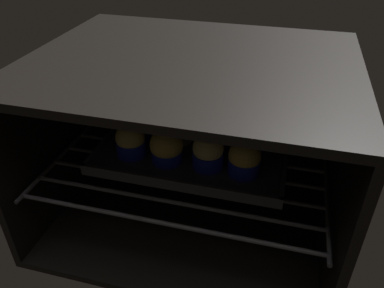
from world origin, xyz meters
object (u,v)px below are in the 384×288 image
object	(u,v)px
muffin_row0_col0	(131,140)
muffin_row0_col1	(167,147)
muffin_row1_col1	(179,127)
muffin_row1_col0	(146,121)
muffin_row0_col2	(208,152)
muffin_row0_col3	(245,159)
muffin_row1_col3	(250,137)
muffin_row1_col2	(213,130)
baking_tray	(192,154)

from	to	relation	value
muffin_row0_col0	muffin_row0_col1	world-z (taller)	muffin_row0_col0
muffin_row0_col0	muffin_row1_col1	distance (cm)	11.06
muffin_row0_col0	muffin_row0_col1	bearing A→B (deg)	-2.96
muffin_row1_col0	muffin_row0_col2	bearing A→B (deg)	-26.65
muffin_row0_col1	muffin_row0_col3	size ratio (longest dim) A/B	1.01
muffin_row1_col3	muffin_row0_col0	bearing A→B (deg)	-161.58
muffin_row0_col1	muffin_row0_col2	world-z (taller)	muffin_row0_col2
muffin_row0_col1	muffin_row0_col2	distance (cm)	8.28
muffin_row0_col2	muffin_row1_col1	distance (cm)	11.43
muffin_row1_col2	muffin_row1_col3	world-z (taller)	muffin_row1_col2
muffin_row0_col2	muffin_row1_col1	size ratio (longest dim) A/B	1.08
muffin_row0_col0	muffin_row1_col0	world-z (taller)	muffin_row1_col0
muffin_row0_col0	muffin_row0_col2	world-z (taller)	muffin_row0_col0
muffin_row0_col0	muffin_row1_col3	size ratio (longest dim) A/B	1.04
muffin_row1_col2	muffin_row1_col3	xyz separation A→B (cm)	(7.83, 0.02, -0.39)
muffin_row1_col0	muffin_row1_col3	xyz separation A→B (cm)	(22.80, -0.16, -0.27)
muffin_row0_col2	muffin_row1_col3	xyz separation A→B (cm)	(7.08, 7.73, -0.09)
muffin_row0_col1	muffin_row1_col1	world-z (taller)	muffin_row0_col1
muffin_row0_col0	muffin_row1_col1	bearing A→B (deg)	45.47
muffin_row0_col0	muffin_row1_col0	bearing A→B (deg)	88.09
muffin_row0_col2	muffin_row1_col2	bearing A→B (deg)	95.51
muffin_row0_col0	muffin_row0_col3	size ratio (longest dim) A/B	1.04
baking_tray	muffin_row0_col1	xyz separation A→B (cm)	(-4.01, -4.28, 3.76)
muffin_row0_col1	muffin_row1_col0	world-z (taller)	muffin_row1_col0
muffin_row1_col0	baking_tray	bearing A→B (deg)	-19.07
muffin_row1_col1	muffin_row1_col2	bearing A→B (deg)	-1.68
muffin_row0_col2	muffin_row1_col0	distance (cm)	17.59
muffin_row0_col0	muffin_row1_col3	distance (cm)	24.31
baking_tray	muffin_row0_col2	world-z (taller)	muffin_row0_col2
muffin_row0_col3	muffin_row1_col3	bearing A→B (deg)	89.84
baking_tray	muffin_row0_col1	bearing A→B (deg)	-133.16
muffin_row0_col2	muffin_row1_col2	size ratio (longest dim) A/B	0.94
muffin_row1_col2	muffin_row1_col0	bearing A→B (deg)	179.30
muffin_row0_col1	muffin_row1_col1	xyz separation A→B (cm)	(0.04, 8.28, -0.26)
muffin_row0_col3	muffin_row1_col2	bearing A→B (deg)	134.24
muffin_row1_col2	muffin_row0_col3	bearing A→B (deg)	-45.76
baking_tray	muffin_row1_col1	xyz separation A→B (cm)	(-3.97, 4.00, 3.49)
muffin_row0_col1	muffin_row1_col0	bearing A→B (deg)	132.10
baking_tray	muffin_row1_col1	bearing A→B (deg)	134.80
baking_tray	muffin_row0_col1	world-z (taller)	muffin_row0_col1
muffin_row0_col2	muffin_row1_col2	distance (cm)	7.75
muffin_row1_col3	baking_tray	bearing A→B (deg)	-161.48
muffin_row0_col2	muffin_row0_col1	bearing A→B (deg)	-177.54
muffin_row1_col0	muffin_row0_col3	bearing A→B (deg)	-19.79
muffin_row1_col0	muffin_row1_col1	size ratio (longest dim) A/B	1.12
muffin_row0_col2	muffin_row0_col3	world-z (taller)	muffin_row0_col2
muffin_row0_col0	muffin_row1_col2	bearing A→B (deg)	26.69
muffin_row1_col0	muffin_row1_col1	xyz separation A→B (cm)	(7.49, 0.04, -0.52)
muffin_row0_col2	muffin_row1_col1	bearing A→B (deg)	136.07
muffin_row0_col2	muffin_row1_col3	distance (cm)	10.48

